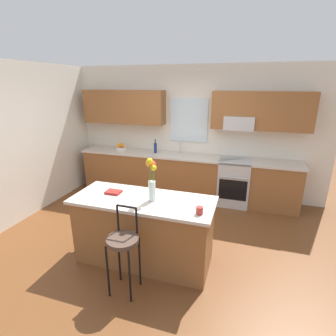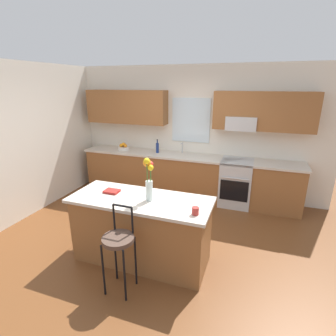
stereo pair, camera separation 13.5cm
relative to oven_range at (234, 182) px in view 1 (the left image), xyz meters
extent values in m
plane|color=brown|center=(-1.03, -1.68, -0.46)|extent=(14.00, 14.00, 0.00)
cube|color=silver|center=(-3.59, -1.38, 0.89)|extent=(0.12, 4.60, 2.70)
cube|color=silver|center=(-1.03, 0.38, 0.89)|extent=(5.60, 0.12, 2.70)
cube|color=brown|center=(-2.43, 0.15, 1.39)|extent=(1.80, 0.34, 0.70)
cube|color=brown|center=(0.37, 0.15, 1.39)|extent=(1.80, 0.34, 0.70)
cube|color=silver|center=(-1.03, 0.31, 1.14)|extent=(0.80, 0.03, 0.90)
cube|color=#B7BABC|center=(0.00, 0.12, 1.16)|extent=(0.56, 0.36, 0.26)
cube|color=brown|center=(-1.03, 0.02, -0.02)|extent=(4.50, 0.60, 0.88)
cube|color=beige|center=(-1.03, 0.02, 0.44)|extent=(4.56, 0.64, 0.04)
cube|color=#B7BABC|center=(-1.17, 0.02, 0.39)|extent=(0.54, 0.38, 0.11)
cylinder|color=#B7BABC|center=(-1.17, 0.18, 0.57)|extent=(0.02, 0.02, 0.22)
cylinder|color=#B7BABC|center=(-1.17, 0.12, 0.68)|extent=(0.02, 0.12, 0.02)
cube|color=#B7BABC|center=(0.00, 0.00, 0.00)|extent=(0.60, 0.60, 0.92)
cube|color=black|center=(0.00, -0.29, -0.06)|extent=(0.52, 0.02, 0.40)
cylinder|color=#B7BABC|center=(0.00, -0.33, 0.20)|extent=(0.50, 0.02, 0.02)
cube|color=brown|center=(-1.03, -2.20, -0.02)|extent=(1.77, 0.68, 0.88)
cube|color=beige|center=(-1.03, -2.20, 0.44)|extent=(1.85, 0.76, 0.04)
cylinder|color=black|center=(-1.16, -2.94, -0.13)|extent=(0.02, 0.02, 0.66)
cylinder|color=black|center=(-0.89, -2.94, -0.13)|extent=(0.02, 0.02, 0.66)
cylinder|color=black|center=(-1.16, -2.67, -0.13)|extent=(0.02, 0.02, 0.66)
cylinder|color=black|center=(-0.89, -2.67, -0.13)|extent=(0.02, 0.02, 0.66)
cylinder|color=#4C382D|center=(-1.03, -2.80, 0.23)|extent=(0.36, 0.36, 0.05)
cylinder|color=black|center=(-1.15, -2.67, 0.41)|extent=(0.02, 0.02, 0.32)
cylinder|color=black|center=(-0.91, -2.67, 0.41)|extent=(0.02, 0.02, 0.32)
cylinder|color=black|center=(-1.03, -2.67, 0.57)|extent=(0.23, 0.02, 0.02)
cylinder|color=silver|center=(-0.90, -2.21, 0.59)|extent=(0.09, 0.09, 0.26)
cylinder|color=#3D722D|center=(-0.87, -2.21, 0.72)|extent=(0.01, 0.01, 0.36)
sphere|color=yellow|center=(-0.87, -2.21, 0.90)|extent=(0.07, 0.07, 0.07)
cylinder|color=#3D722D|center=(-0.89, -2.17, 0.73)|extent=(0.01, 0.01, 0.39)
sphere|color=red|center=(-0.89, -2.17, 0.93)|extent=(0.08, 0.08, 0.08)
cylinder|color=#3D722D|center=(-0.92, -2.21, 0.75)|extent=(0.01, 0.01, 0.41)
sphere|color=orange|center=(-0.92, -2.21, 0.95)|extent=(0.10, 0.10, 0.10)
cylinder|color=#3D722D|center=(-0.90, -2.25, 0.76)|extent=(0.01, 0.01, 0.45)
sphere|color=yellow|center=(-0.90, -2.25, 0.99)|extent=(0.07, 0.07, 0.07)
cylinder|color=#A52D28|center=(-0.26, -2.39, 0.51)|extent=(0.08, 0.08, 0.09)
cube|color=maroon|center=(-1.48, -2.16, 0.48)|extent=(0.20, 0.15, 0.03)
cylinder|color=silver|center=(-2.49, 0.02, 0.49)|extent=(0.24, 0.24, 0.06)
sphere|color=orange|center=(-2.44, 0.02, 0.56)|extent=(0.07, 0.07, 0.07)
sphere|color=orange|center=(-2.49, 0.08, 0.56)|extent=(0.08, 0.08, 0.08)
sphere|color=orange|center=(-2.55, 0.02, 0.56)|extent=(0.08, 0.08, 0.08)
sphere|color=orange|center=(-2.49, 0.02, 0.59)|extent=(0.07, 0.07, 0.07)
cylinder|color=navy|center=(-1.67, 0.02, 0.56)|extent=(0.06, 0.06, 0.21)
cylinder|color=navy|center=(-1.67, 0.02, 0.70)|extent=(0.03, 0.03, 0.07)
cylinder|color=black|center=(-1.67, 0.02, 0.74)|extent=(0.03, 0.03, 0.02)
camera|label=1|loc=(0.19, -5.00, 1.87)|focal=27.65mm
camera|label=2|loc=(0.32, -4.96, 1.87)|focal=27.65mm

